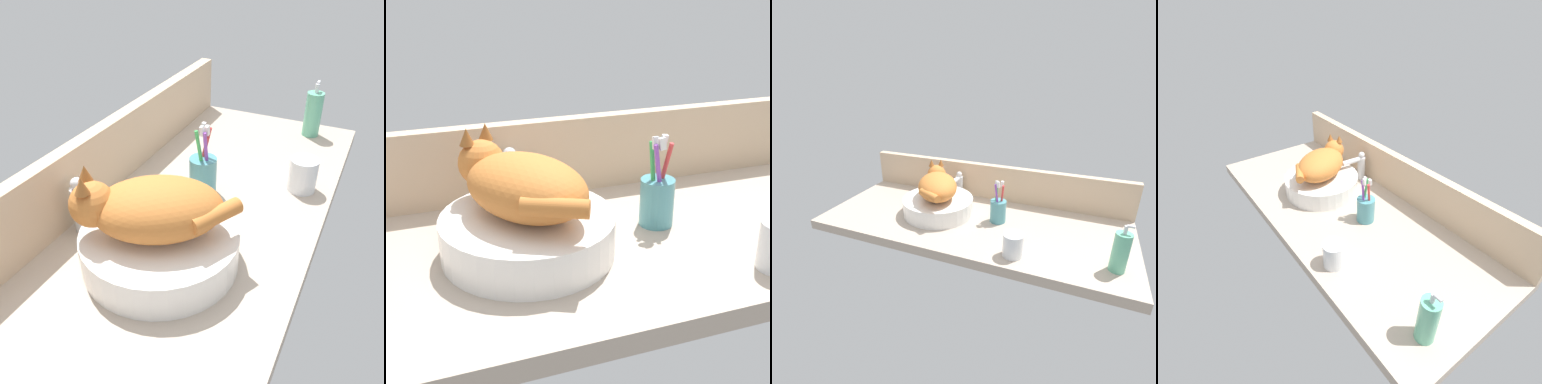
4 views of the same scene
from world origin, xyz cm
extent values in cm
cube|color=#B2A08E|center=(0.00, 0.00, -2.00)|extent=(131.02, 55.42, 4.00)
cube|color=#CCAD8C|center=(0.00, 25.91, 8.61)|extent=(131.02, 3.60, 17.23)
cylinder|color=white|center=(-16.91, 0.22, 3.77)|extent=(31.55, 31.55, 7.54)
ellipsoid|color=#CC7533|center=(-16.91, 0.22, 13.04)|extent=(27.04, 30.12, 11.00)
sphere|color=#CC7533|center=(-22.71, 10.59, 14.54)|extent=(8.80, 8.80, 8.80)
cone|color=#995726|center=(-25.11, 10.39, 19.94)|extent=(2.80, 2.80, 3.20)
cone|color=#995726|center=(-21.27, 12.53, 19.94)|extent=(2.80, 2.80, 3.20)
cylinder|color=#CC7533|center=(-15.06, -10.92, 13.54)|extent=(11.28, 7.76, 3.20)
cylinder|color=silver|center=(-15.25, 20.50, 5.50)|extent=(3.60, 3.60, 11.00)
cylinder|color=silver|center=(-15.65, 15.52, 10.40)|extent=(3.01, 10.15, 2.20)
sphere|color=silver|center=(-15.25, 20.50, 12.20)|extent=(2.80, 2.80, 2.80)
cylinder|color=teal|center=(10.40, 2.78, 4.85)|extent=(6.85, 6.85, 9.71)
cylinder|color=purple|center=(10.27, 1.76, 8.90)|extent=(3.50, 1.22, 16.95)
cube|color=white|center=(10.27, 1.76, 17.40)|extent=(1.56, 0.84, 2.57)
cylinder|color=#D13838|center=(11.50, 3.44, 8.90)|extent=(2.73, 3.94, 16.88)
cube|color=white|center=(11.50, 3.44, 17.40)|extent=(1.47, 1.22, 2.62)
cylinder|color=green|center=(9.34, 2.69, 8.90)|extent=(1.16, 3.88, 16.90)
cube|color=white|center=(9.34, 2.69, 17.40)|extent=(1.24, 1.21, 2.52)
camera|label=1|loc=(-73.78, -33.77, 59.35)|focal=40.00mm
camera|label=2|loc=(-37.17, -83.74, 48.92)|focal=50.00mm
camera|label=3|loc=(40.54, -108.73, 62.86)|focal=28.00mm
camera|label=4|loc=(80.22, -55.34, 73.30)|focal=28.00mm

